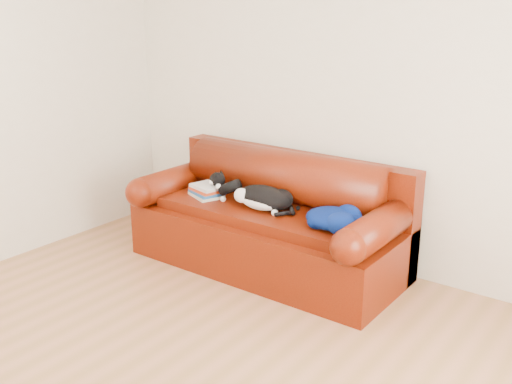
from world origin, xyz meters
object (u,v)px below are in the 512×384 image
sofa_base (267,238)px  blanket (335,218)px  cat (263,198)px  book_stack (207,191)px

sofa_base → blanket: size_ratio=4.22×
cat → blanket: bearing=-13.9°
sofa_base → blanket: (0.63, -0.08, 0.33)m
blanket → cat: bearing=-179.7°
sofa_base → book_stack: book_stack is taller
blanket → sofa_base: bearing=172.8°
sofa_base → cat: cat is taller
book_stack → blanket: (1.15, 0.02, 0.02)m
sofa_base → book_stack: (-0.52, -0.10, 0.31)m
sofa_base → book_stack: 0.62m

